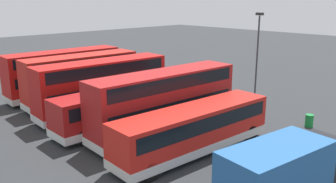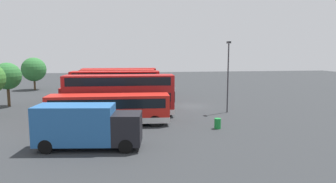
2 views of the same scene
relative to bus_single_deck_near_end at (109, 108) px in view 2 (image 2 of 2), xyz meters
name	(u,v)px [view 2 (image 2 of 2)]	position (x,y,z in m)	size (l,w,h in m)	color
ground_plane	(190,106)	(9.00, -9.98, -1.62)	(140.00, 140.00, 0.00)	#2D3033
bus_single_deck_near_end	(109,108)	(0.00, 0.00, 0.00)	(3.24, 11.65, 2.95)	red
bus_double_decker_second	(120,94)	(3.72, -0.98, 0.83)	(3.19, 11.87, 4.55)	#A51919
bus_single_deck_third	(112,98)	(6.95, -0.06, 0.00)	(2.77, 11.77, 2.95)	#A51919
bus_double_decker_fourth	(116,87)	(10.61, -0.42, 0.83)	(3.29, 11.55, 4.55)	#B71411
bus_double_decker_fifth	(118,84)	(14.32, -0.66, 0.82)	(3.12, 10.62, 4.55)	red
bus_double_decker_sixth	(119,82)	(17.90, -0.84, 0.83)	(3.00, 11.33, 4.55)	#B71411
box_truck_blue	(87,125)	(-6.96, 1.30, 0.08)	(3.50, 7.77, 3.20)	#235999
car_hatchback_silver	(166,88)	(23.87, -9.11, -0.92)	(4.61, 2.72, 1.43)	silver
lamp_post_tall	(228,71)	(4.17, -13.34, 3.17)	(0.70, 0.30, 8.22)	#38383D
waste_bin_yellow	(218,123)	(-2.89, -9.87, -1.15)	(0.60, 0.60, 0.95)	#197F33
tree_midleft	(34,69)	(30.43, 15.06, 2.21)	(4.45, 4.45, 6.07)	#4C3823
tree_midright	(7,76)	(12.45, 13.38, 2.30)	(3.48, 3.48, 5.68)	#4C3823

